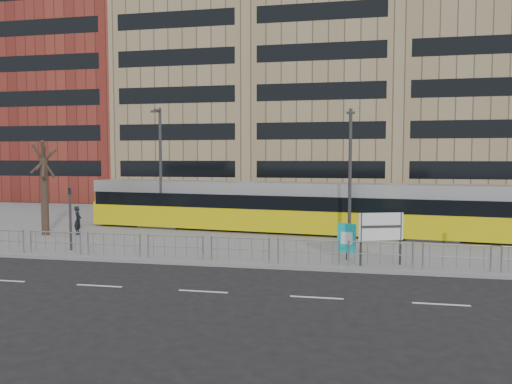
% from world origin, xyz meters
% --- Properties ---
extents(ground, '(120.00, 120.00, 0.00)m').
position_xyz_m(ground, '(0.00, 0.00, 0.00)').
color(ground, black).
rests_on(ground, ground).
extents(plaza, '(64.00, 24.00, 0.15)m').
position_xyz_m(plaza, '(0.00, 12.00, 0.07)').
color(plaza, slate).
rests_on(plaza, ground).
extents(kerb, '(64.00, 0.25, 0.17)m').
position_xyz_m(kerb, '(0.00, 0.05, 0.07)').
color(kerb, gray).
rests_on(kerb, ground).
extents(building_row, '(70.40, 18.40, 31.20)m').
position_xyz_m(building_row, '(1.55, 34.27, 12.91)').
color(building_row, maroon).
rests_on(building_row, ground).
extents(pedestrian_barrier, '(32.07, 0.07, 1.10)m').
position_xyz_m(pedestrian_barrier, '(2.00, 0.50, 0.98)').
color(pedestrian_barrier, '#96999E').
rests_on(pedestrian_barrier, plaza).
extents(road_markings, '(62.00, 0.12, 0.01)m').
position_xyz_m(road_markings, '(1.00, -4.00, 0.01)').
color(road_markings, white).
rests_on(road_markings, ground).
extents(tram, '(26.12, 5.46, 3.06)m').
position_xyz_m(tram, '(3.20, 9.41, 1.69)').
color(tram, '#D1C10B').
rests_on(tram, plaza).
extents(station_sign, '(1.87, 0.69, 2.24)m').
position_xyz_m(station_sign, '(8.33, 0.96, 1.70)').
color(station_sign, '#2D2D30').
rests_on(station_sign, plaza).
extents(ad_panel, '(0.84, 0.38, 1.65)m').
position_xyz_m(ad_panel, '(6.90, 1.78, 1.12)').
color(ad_panel, '#2D2D30').
rests_on(ad_panel, plaza).
extents(pedestrian, '(0.57, 0.71, 1.69)m').
position_xyz_m(pedestrian, '(-8.90, 6.18, 1.00)').
color(pedestrian, black).
rests_on(pedestrian, plaza).
extents(traffic_light_west, '(0.22, 0.24, 3.10)m').
position_xyz_m(traffic_light_west, '(-6.51, 1.52, 2.12)').
color(traffic_light_west, '#2D2D30').
rests_on(traffic_light_west, plaza).
extents(lamp_post_west, '(0.45, 1.04, 7.70)m').
position_xyz_m(lamp_post_west, '(-4.89, 9.18, 4.37)').
color(lamp_post_west, '#2D2D30').
rests_on(lamp_post_west, plaza).
extents(lamp_post_east, '(0.45, 1.04, 7.19)m').
position_xyz_m(lamp_post_east, '(6.97, 6.66, 4.11)').
color(lamp_post_east, '#2D2D30').
rests_on(lamp_post_east, plaza).
extents(bare_tree, '(3.78, 3.78, 7.39)m').
position_xyz_m(bare_tree, '(-10.72, 5.68, 5.78)').
color(bare_tree, '#30221A').
rests_on(bare_tree, plaza).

